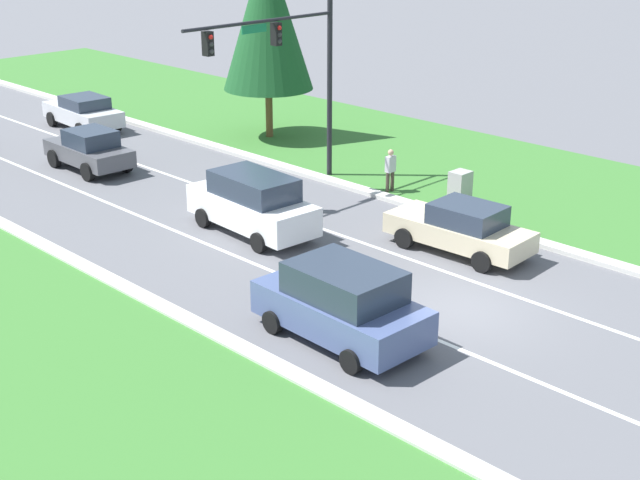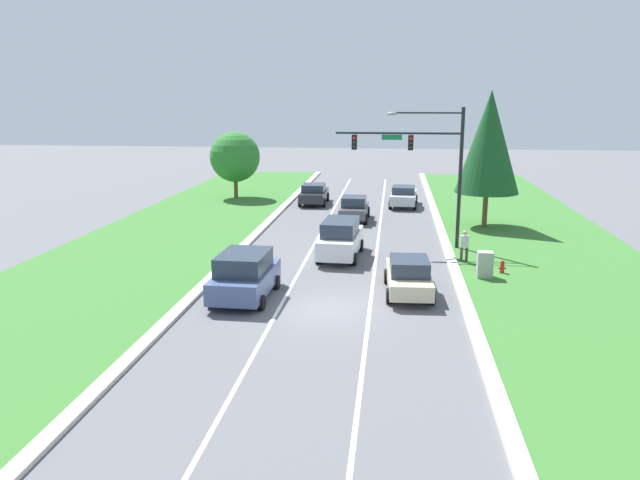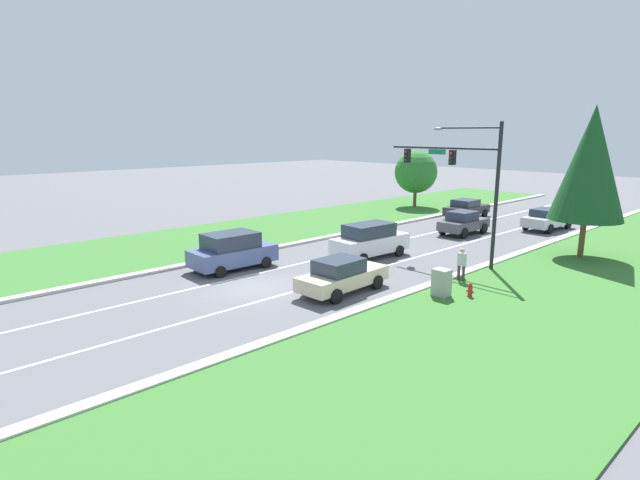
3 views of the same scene
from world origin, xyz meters
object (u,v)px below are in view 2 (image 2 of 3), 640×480
(white_suv, at_px, (340,238))
(fire_hydrant, at_px, (502,267))
(oak_near_left_tree, at_px, (235,157))
(traffic_signal_mast, at_px, (425,156))
(silver_sedan, at_px, (404,196))
(conifer_near_right_tree, at_px, (489,142))
(champagne_sedan, at_px, (409,276))
(charcoal_sedan, at_px, (314,194))
(utility_cabinet, at_px, (485,265))
(pedestrian, at_px, (464,245))
(slate_blue_suv, at_px, (245,275))
(graphite_sedan, at_px, (354,208))

(white_suv, height_order, fire_hydrant, white_suv)
(white_suv, distance_m, oak_near_left_tree, 21.19)
(fire_hydrant, bearing_deg, traffic_signal_mast, 125.99)
(silver_sedan, height_order, conifer_near_right_tree, conifer_near_right_tree)
(champagne_sedan, height_order, charcoal_sedan, same)
(traffic_signal_mast, xyz_separation_m, fire_hydrant, (3.60, -4.95, -4.77))
(white_suv, xyz_separation_m, utility_cabinet, (6.97, -3.18, -0.38))
(pedestrian, distance_m, oak_near_left_tree, 25.23)
(white_suv, xyz_separation_m, conifer_near_right_tree, (8.56, 8.70, 4.45))
(champagne_sedan, bearing_deg, conifer_near_right_tree, 67.91)
(fire_hydrant, bearing_deg, conifer_near_right_tree, 86.62)
(traffic_signal_mast, distance_m, pedestrian, 5.57)
(charcoal_sedan, relative_size, pedestrian, 2.72)
(champagne_sedan, height_order, conifer_near_right_tree, conifer_near_right_tree)
(slate_blue_suv, distance_m, oak_near_left_tree, 26.65)
(silver_sedan, height_order, pedestrian, pedestrian)
(white_suv, relative_size, oak_near_left_tree, 0.91)
(champagne_sedan, bearing_deg, silver_sedan, 87.20)
(slate_blue_suv, height_order, oak_near_left_tree, oak_near_left_tree)
(traffic_signal_mast, height_order, white_suv, traffic_signal_mast)
(traffic_signal_mast, xyz_separation_m, charcoal_sedan, (-7.82, 13.89, -4.30))
(champagne_sedan, distance_m, graphite_sedan, 16.26)
(traffic_signal_mast, height_order, pedestrian, traffic_signal_mast)
(traffic_signal_mast, relative_size, champagne_sedan, 1.64)
(utility_cabinet, height_order, conifer_near_right_tree, conifer_near_right_tree)
(pedestrian, xyz_separation_m, oak_near_left_tree, (-16.58, 18.85, 2.50))
(traffic_signal_mast, bearing_deg, oak_near_left_tree, 132.76)
(charcoal_sedan, height_order, fire_hydrant, charcoal_sedan)
(utility_cabinet, xyz_separation_m, oak_near_left_tree, (-17.23, 21.56, 2.79))
(oak_near_left_tree, bearing_deg, pedestrian, -48.67)
(graphite_sedan, height_order, oak_near_left_tree, oak_near_left_tree)
(champagne_sedan, bearing_deg, utility_cabinet, 34.32)
(white_suv, xyz_separation_m, charcoal_sedan, (-3.51, 16.50, -0.21))
(oak_near_left_tree, bearing_deg, conifer_near_right_tree, -27.22)
(pedestrian, relative_size, fire_hydrant, 2.41)
(graphite_sedan, relative_size, oak_near_left_tree, 0.77)
(traffic_signal_mast, relative_size, white_suv, 1.55)
(traffic_signal_mast, xyz_separation_m, white_suv, (-4.31, -2.61, -4.09))
(silver_sedan, bearing_deg, fire_hydrant, -73.32)
(utility_cabinet, relative_size, pedestrian, 0.76)
(oak_near_left_tree, bearing_deg, utility_cabinet, -51.36)
(utility_cabinet, xyz_separation_m, pedestrian, (-0.65, 2.70, 0.29))
(graphite_sedan, distance_m, pedestrian, 12.25)
(champagne_sedan, relative_size, utility_cabinet, 3.63)
(white_suv, relative_size, champagne_sedan, 1.06)
(graphite_sedan, height_order, silver_sedan, graphite_sedan)
(traffic_signal_mast, height_order, oak_near_left_tree, traffic_signal_mast)
(traffic_signal_mast, relative_size, oak_near_left_tree, 1.41)
(charcoal_sedan, relative_size, oak_near_left_tree, 0.84)
(slate_blue_suv, distance_m, pedestrian, 11.83)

